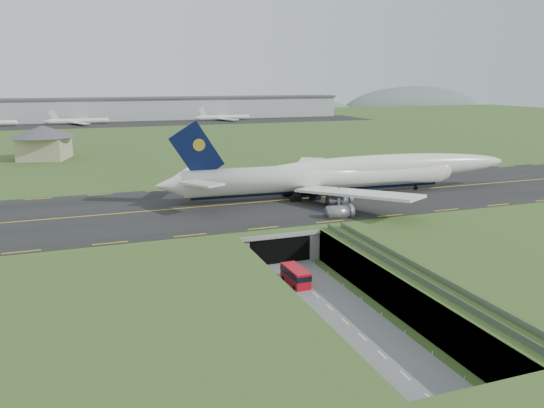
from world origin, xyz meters
name	(u,v)px	position (x,y,z in m)	size (l,w,h in m)	color
ground	(297,279)	(0.00, 0.00, 0.00)	(900.00, 900.00, 0.00)	#3A5120
airfield_deck	(297,263)	(0.00, 0.00, 3.00)	(800.00, 800.00, 6.00)	gray
trench_road	(314,295)	(0.00, -7.50, 0.10)	(12.00, 75.00, 0.20)	slate
taxiway	(242,204)	(0.00, 33.00, 6.09)	(800.00, 44.00, 0.18)	black
tunnel_portal	(265,235)	(0.00, 16.71, 3.33)	(17.00, 22.30, 6.00)	gray
guideway	(417,281)	(11.00, -19.11, 5.32)	(3.00, 53.00, 7.05)	#A8A8A3
jumbo_jet	(345,174)	(26.36, 33.28, 11.28)	(91.54, 59.38, 19.66)	silver
shuttle_tram	(296,276)	(-1.19, -2.35, 1.60)	(2.93, 7.16, 2.90)	red
service_building	(44,139)	(-45.65, 122.66, 13.12)	(27.05, 27.05, 12.01)	tan
cargo_terminal	(130,109)	(-0.19, 299.41, 13.96)	(320.00, 67.00, 15.60)	#B2B2B2
distant_hills	(187,119)	(64.38, 430.00, -4.00)	(700.00, 91.00, 60.00)	#51615B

